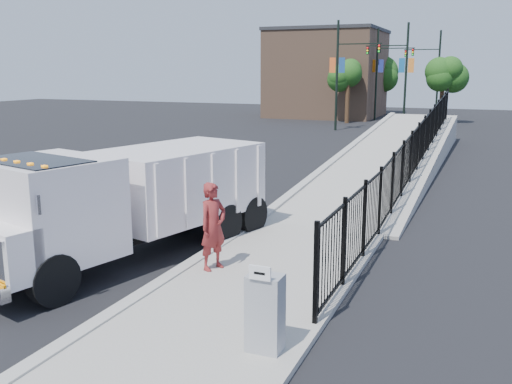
% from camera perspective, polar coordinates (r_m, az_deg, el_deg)
% --- Properties ---
extents(ground, '(120.00, 120.00, 0.00)m').
position_cam_1_polar(ground, '(13.35, -6.46, -7.51)').
color(ground, black).
rests_on(ground, ground).
extents(sidewalk, '(3.55, 12.00, 0.12)m').
position_cam_1_polar(sidewalk, '(10.85, -2.54, -11.84)').
color(sidewalk, '#9E998E').
rests_on(sidewalk, ground).
extents(curb, '(0.30, 12.00, 0.16)m').
position_cam_1_polar(curb, '(11.73, -11.24, -10.09)').
color(curb, '#ADAAA3').
rests_on(curb, ground).
extents(ramp, '(3.95, 24.06, 3.19)m').
position_cam_1_polar(ramp, '(27.64, 13.76, 2.47)').
color(ramp, '#9E998E').
rests_on(ramp, ground).
extents(iron_fence, '(0.10, 28.00, 1.80)m').
position_cam_1_polar(iron_fence, '(23.40, 15.80, 2.90)').
color(iron_fence, black).
rests_on(iron_fence, ground).
extents(truck, '(4.44, 8.32, 2.72)m').
position_cam_1_polar(truck, '(13.86, -13.03, -0.42)').
color(truck, black).
rests_on(truck, ground).
extents(worker, '(0.69, 0.83, 1.96)m').
position_cam_1_polar(worker, '(12.58, -4.31, -3.44)').
color(worker, maroon).
rests_on(worker, sidewalk).
extents(utility_cabinet, '(0.55, 0.40, 1.25)m').
position_cam_1_polar(utility_cabinet, '(9.10, 0.91, -12.00)').
color(utility_cabinet, gray).
rests_on(utility_cabinet, sidewalk).
extents(arrow_sign, '(0.35, 0.04, 0.22)m').
position_cam_1_polar(arrow_sign, '(8.64, 0.39, -8.10)').
color(arrow_sign, white).
rests_on(arrow_sign, utility_cabinet).
extents(debris, '(0.36, 0.36, 0.09)m').
position_cam_1_polar(debris, '(9.55, 0.59, -14.64)').
color(debris, silver).
rests_on(debris, sidewalk).
extents(light_pole_0, '(3.77, 0.22, 8.00)m').
position_cam_1_polar(light_pole_0, '(43.35, 8.50, 11.86)').
color(light_pole_0, black).
rests_on(light_pole_0, ground).
extents(light_pole_1, '(3.77, 0.22, 8.00)m').
position_cam_1_polar(light_pole_1, '(46.52, 14.40, 11.63)').
color(light_pole_1, black).
rests_on(light_pole_1, ground).
extents(light_pole_2, '(3.78, 0.22, 8.00)m').
position_cam_1_polar(light_pole_2, '(52.65, 12.31, 11.74)').
color(light_pole_2, black).
rests_on(light_pole_2, ground).
extents(light_pole_3, '(3.78, 0.22, 8.00)m').
position_cam_1_polar(light_pole_3, '(56.23, 17.46, 11.48)').
color(light_pole_3, black).
rests_on(light_pole_3, ground).
extents(tree_0, '(2.33, 2.33, 5.17)m').
position_cam_1_polar(tree_0, '(49.47, 9.21, 11.34)').
color(tree_0, '#382314').
rests_on(tree_0, ground).
extents(tree_1, '(2.34, 2.34, 5.17)m').
position_cam_1_polar(tree_1, '(50.89, 18.20, 10.92)').
color(tree_1, '#382314').
rests_on(tree_1, ground).
extents(tree_2, '(3.25, 3.25, 5.63)m').
position_cam_1_polar(tree_2, '(60.57, 12.48, 11.38)').
color(tree_2, '#382314').
rests_on(tree_2, ground).
extents(building, '(10.00, 10.00, 8.00)m').
position_cam_1_polar(building, '(57.03, 7.14, 11.56)').
color(building, '#8C664C').
rests_on(building, ground).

